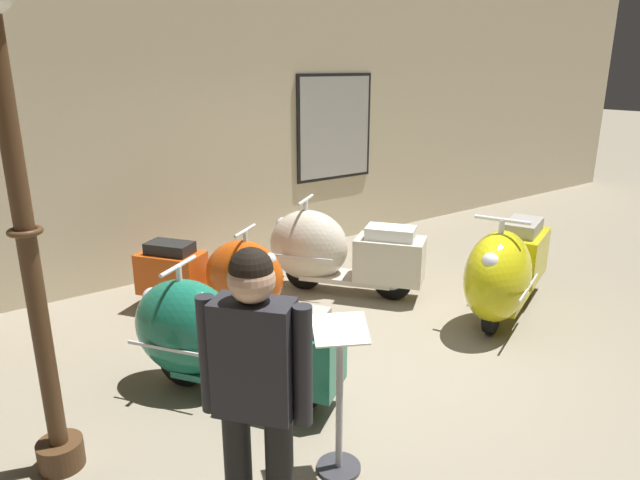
# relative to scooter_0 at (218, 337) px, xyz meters

# --- Properties ---
(ground_plane) EXTENTS (60.00, 60.00, 0.00)m
(ground_plane) POSITION_rel_scooter_0_xyz_m (1.33, -0.64, -0.47)
(ground_plane) COLOR gray
(showroom_back_wall) EXTENTS (18.00, 0.63, 3.72)m
(showroom_back_wall) POSITION_rel_scooter_0_xyz_m (1.15, 2.73, 1.39)
(showroom_back_wall) COLOR beige
(showroom_back_wall) RESTS_ON ground
(scooter_0) EXTENTS (1.33, 1.65, 1.02)m
(scooter_0) POSITION_rel_scooter_0_xyz_m (0.00, 0.00, 0.00)
(scooter_0) COLOR black
(scooter_0) RESTS_ON ground
(scooter_1) EXTENTS (1.25, 1.53, 0.95)m
(scooter_1) POSITION_rel_scooter_0_xyz_m (0.66, 1.23, -0.03)
(scooter_1) COLOR black
(scooter_1) RESTS_ON ground
(scooter_2) EXTENTS (1.42, 1.68, 1.05)m
(scooter_2) POSITION_rel_scooter_0_xyz_m (1.95, 1.09, 0.02)
(scooter_2) COLOR black
(scooter_2) RESTS_ON ground
(scooter_3) EXTENTS (1.89, 1.18, 1.12)m
(scooter_3) POSITION_rel_scooter_0_xyz_m (2.88, -0.47, 0.05)
(scooter_3) COLOR black
(scooter_3) RESTS_ON ground
(lamppost) EXTENTS (0.28, 0.28, 2.93)m
(lamppost) POSITION_rel_scooter_0_xyz_m (-1.21, -0.18, 1.05)
(lamppost) COLOR #472D19
(lamppost) RESTS_ON ground
(visitor_0) EXTENTS (0.42, 0.45, 1.67)m
(visitor_0) POSITION_rel_scooter_0_xyz_m (-0.51, -1.48, 0.50)
(visitor_0) COLOR black
(visitor_0) RESTS_ON ground
(info_stanchion) EXTENTS (0.39, 0.35, 1.03)m
(info_stanchion) POSITION_rel_scooter_0_xyz_m (0.19, -1.25, -0.04)
(info_stanchion) COLOR #333338
(info_stanchion) RESTS_ON ground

